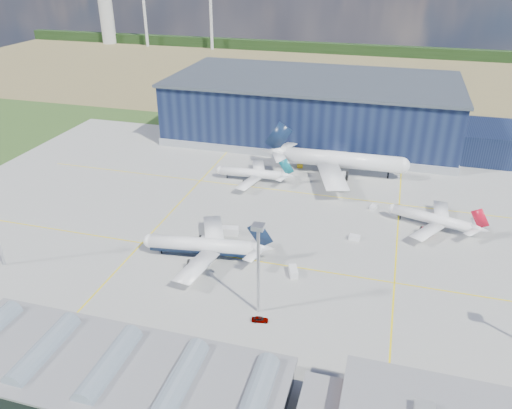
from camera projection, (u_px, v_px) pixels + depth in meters
name	position (u px, v px, depth m)	size (l,w,h in m)	color
ground	(253.00, 241.00, 143.52)	(600.00, 600.00, 0.00)	#2A471A
apron	(262.00, 224.00, 152.07)	(220.00, 160.00, 0.08)	gray
farmland	(345.00, 76.00, 332.05)	(600.00, 220.00, 0.01)	#93804F
treeline	(357.00, 50.00, 398.80)	(600.00, 8.00, 8.00)	black
horizon_dressing	(134.00, 3.00, 426.91)	(440.20, 18.00, 70.00)	silver
hangar	(319.00, 111.00, 218.80)	(145.00, 62.00, 26.10)	#101937
glass_concourse	(129.00, 380.00, 92.00)	(78.00, 23.00, 8.60)	black
light_mast_center	(258.00, 255.00, 108.36)	(2.60, 2.60, 23.00)	#B9BAC0
airliner_navy	(201.00, 238.00, 133.20)	(36.45, 35.66, 11.89)	white
airliner_red	(433.00, 213.00, 148.16)	(29.56, 28.92, 9.64)	white
airliner_widebody	(342.00, 152.00, 182.17)	(54.64, 53.45, 17.82)	white
airliner_regional	(251.00, 169.00, 178.62)	(29.10, 28.46, 9.49)	white
gse_tug_b	(68.00, 320.00, 111.54)	(2.10, 3.15, 1.37)	gold
gse_van_a	(229.00, 231.00, 146.04)	(2.44, 5.60, 2.44)	white
gse_cart_a	(373.00, 207.00, 160.95)	(1.79, 2.69, 1.16)	white
gse_van_b	(293.00, 272.00, 127.91)	(2.00, 4.36, 2.00)	white
gse_tug_c	(300.00, 165.00, 192.18)	(2.10, 3.37, 1.47)	gold
gse_cart_b	(355.00, 238.00, 143.72)	(2.04, 3.06, 1.33)	white
car_a	(260.00, 319.00, 111.88)	(1.51, 3.76, 1.28)	#99999E
car_b	(128.00, 342.00, 105.42)	(1.17, 3.35, 1.10)	#99999E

